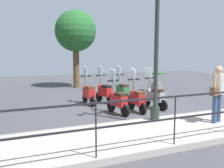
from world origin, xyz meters
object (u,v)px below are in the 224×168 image
Objects in this scene: tree_distant at (76,32)px; scooter_far_2 at (89,93)px; scooter_near_0 at (154,96)px; scooter_near_1 at (137,98)px; pedestrian_with_bag at (217,90)px; scooter_far_1 at (105,91)px; scooter_near_2 at (118,100)px; scooter_far_0 at (122,90)px; potted_palm at (156,83)px; lamp_post_near at (156,57)px.

tree_distant is 5.64m from scooter_far_2.
scooter_near_0 is 0.84m from scooter_near_1.
pedestrian_with_bag is 1.03× the size of scooter_far_1.
scooter_near_2 is at bearing -170.18° from scooter_far_2.
scooter_near_1 is at bearing 85.96° from scooter_near_0.
potted_palm is at bearing -62.97° from scooter_far_0.
tree_distant is 5.54m from scooter_far_1.
scooter_far_2 is (1.65, 2.04, 0.00)m from scooter_near_0.
lamp_post_near is at bearing 166.39° from scooter_far_0.
scooter_near_2 is at bearing 81.89° from scooter_near_0.
scooter_near_1 is at bearing -9.58° from lamp_post_near.
tree_distant reaches higher than scooter_near_2.
scooter_far_0 is 1.48m from scooter_far_2.
scooter_far_0 is at bearing -8.94° from lamp_post_near.
tree_distant reaches higher than pedestrian_with_bag.
scooter_far_0 is at bearing -107.87° from scooter_far_1.
scooter_near_0 and scooter_far_0 have the same top height.
tree_distant reaches higher than scooter_far_2.
scooter_near_0 is 1.00× the size of scooter_far_0.
scooter_far_1 is at bearing 15.16° from scooter_near_1.
scooter_near_2 reaches higher than potted_palm.
potted_palm is 4.65m from scooter_far_2.
lamp_post_near is at bearing 170.30° from scooter_near_1.
scooter_far_1 is (1.70, 1.34, 0.00)m from scooter_near_0.
lamp_post_near is 3.77m from scooter_far_1.
scooter_far_0 is at bearing -171.74° from tree_distant.
scooter_near_2 and scooter_far_0 have the same top height.
pedestrian_with_bag is at bearing -121.15° from lamp_post_near.
tree_distant is at bearing 3.66° from scooter_near_1.
scooter_near_2 is at bearing 92.89° from scooter_near_1.
tree_distant is at bearing 48.54° from potted_palm.
scooter_near_2 is 1.00× the size of scooter_far_0.
tree_distant is at bearing 1.20° from lamp_post_near.
scooter_near_0 is at bearing -31.93° from lamp_post_near.
scooter_near_2 is 1.91m from scooter_far_2.
lamp_post_near is at bearing 42.00° from pedestrian_with_bag.
lamp_post_near is 3.74m from scooter_far_0.
scooter_far_0 is at bearing -4.69° from pedestrian_with_bag.
scooter_near_0 is 1.00× the size of scooter_near_2.
pedestrian_with_bag is at bearing -171.91° from scooter_far_1.
potted_palm is 0.69× the size of scooter_far_0.
pedestrian_with_bag reaches higher than scooter_far_2.
tree_distant is at bearing -4.64° from scooter_near_0.
tree_distant is at bearing -13.23° from scooter_far_2.
pedestrian_with_bag is 1.03× the size of scooter_far_2.
scooter_near_2 is at bearing 133.04° from potted_palm.
scooter_near_0 is at bearing -169.00° from tree_distant.
pedestrian_with_bag is at bearing -154.39° from scooter_near_1.
scooter_near_1 is 1.00× the size of scooter_far_1.
scooter_near_2 is (-6.72, 0.32, -2.76)m from tree_distant.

